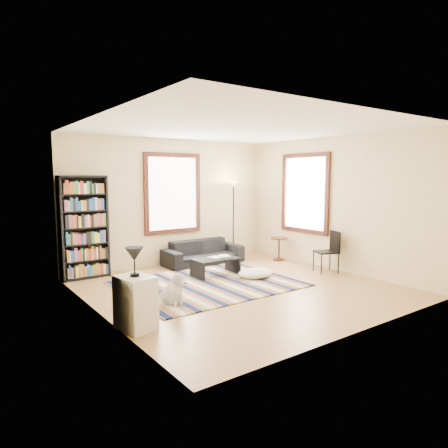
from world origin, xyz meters
TOP-DOWN VIEW (x-y plane):
  - floor at (0.00, 0.00)m, footprint 5.00×5.00m
  - ceiling at (0.00, 0.00)m, footprint 5.00×5.00m
  - wall_back at (0.00, 2.55)m, footprint 5.00×0.10m
  - wall_front at (0.00, -2.55)m, footprint 5.00×0.10m
  - wall_left at (-2.55, 0.00)m, footprint 0.10×5.00m
  - wall_right at (2.55, 0.00)m, footprint 0.10×5.00m
  - window_back at (0.00, 2.47)m, footprint 1.20×0.06m
  - window_right at (2.47, 0.80)m, footprint 0.06×1.20m
  - rug at (-0.34, 0.54)m, footprint 3.08×2.46m
  - sofa at (0.53, 2.05)m, footprint 1.86×0.75m
  - bookshelf at (-2.03, 2.32)m, footprint 0.90×0.30m
  - coffee_table at (0.12, 0.96)m, footprint 1.02×0.77m
  - book_a at (0.02, 0.96)m, footprint 0.26×0.20m
  - book_b at (0.27, 1.01)m, footprint 0.23×0.28m
  - floor_cushion at (0.67, 0.38)m, footprint 0.74×0.56m
  - floor_lamp at (1.46, 2.15)m, footprint 0.30×0.30m
  - side_table at (2.20, 1.33)m, footprint 0.48×0.48m
  - folding_chair at (2.15, -0.12)m, footprint 0.54×0.53m
  - white_cabinet at (-2.30, -0.73)m, footprint 0.47×0.56m
  - table_lamp at (-2.30, -0.73)m, footprint 0.28×0.28m
  - dog at (-1.46, -0.13)m, footprint 0.48×0.58m

SIDE VIEW (x-z plane):
  - floor at x=0.00m, z-range -0.10..0.00m
  - rug at x=-0.34m, z-range 0.00..0.02m
  - floor_cushion at x=0.67m, z-range 0.00..0.19m
  - coffee_table at x=0.12m, z-range 0.00..0.36m
  - dog at x=-1.46m, z-range 0.00..0.51m
  - sofa at x=0.53m, z-range 0.00..0.54m
  - side_table at x=2.20m, z-range 0.00..0.54m
  - white_cabinet at x=-2.30m, z-range 0.00..0.70m
  - book_b at x=0.27m, z-range 0.36..0.38m
  - book_a at x=0.02m, z-range 0.36..0.38m
  - folding_chair at x=2.15m, z-range 0.00..0.86m
  - table_lamp at x=-2.30m, z-range 0.70..1.08m
  - floor_lamp at x=1.46m, z-range 0.00..1.86m
  - bookshelf at x=-2.03m, z-range 0.00..2.00m
  - wall_back at x=0.00m, z-range 0.00..2.80m
  - wall_front at x=0.00m, z-range 0.00..2.80m
  - wall_left at x=-2.55m, z-range 0.00..2.80m
  - wall_right at x=2.55m, z-range 0.00..2.80m
  - window_back at x=0.00m, z-range 0.80..2.40m
  - window_right at x=2.47m, z-range 0.80..2.40m
  - ceiling at x=0.00m, z-range 2.80..2.90m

